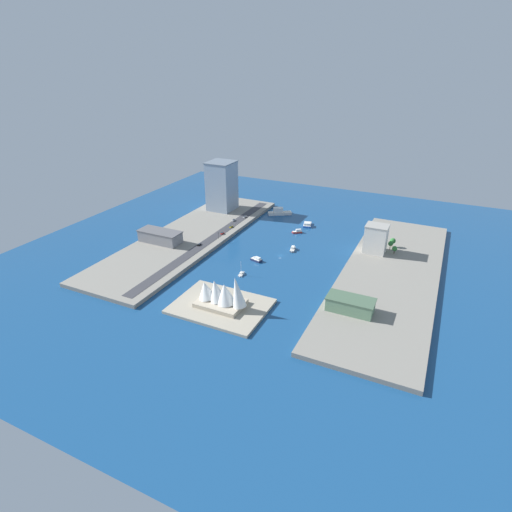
{
  "coord_description": "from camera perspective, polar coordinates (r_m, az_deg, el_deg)",
  "views": [
    {
      "loc": [
        -117.04,
        293.17,
        151.57
      ],
      "look_at": [
        13.11,
        20.55,
        5.76
      ],
      "focal_mm": 28.56,
      "sensor_mm": 36.0,
      "label": 1
    }
  ],
  "objects": [
    {
      "name": "sedan_silver",
      "position": [
        416.93,
        -3.15,
        5.02
      ],
      "size": [
        1.96,
        5.18,
        1.7
      ],
      "color": "black",
      "rests_on": "road_strip"
    },
    {
      "name": "terminal_long_green",
      "position": [
        273.88,
        13.07,
        -6.63
      ],
      "size": [
        30.98,
        14.94,
        9.42
      ],
      "color": "slate",
      "rests_on": "quay_west"
    },
    {
      "name": "yacht_sleek_gray",
      "position": [
        360.15,
        5.16,
        0.98
      ],
      "size": [
        5.91,
        11.54,
        3.3
      ],
      "color": "#999EA3",
      "rests_on": "ground_plane"
    },
    {
      "name": "quay_west",
      "position": [
        330.3,
        18.23,
        -2.65
      ],
      "size": [
        70.0,
        240.0,
        3.17
      ],
      "primitive_type": "cube",
      "color": "gray",
      "rests_on": "ground_plane"
    },
    {
      "name": "sailboat_small_white",
      "position": [
        318.01,
        -2.08,
        -2.53
      ],
      "size": [
        4.33,
        8.74,
        12.05
      ],
      "color": "white",
      "rests_on": "ground_plane"
    },
    {
      "name": "traffic_light_waterfront",
      "position": [
        373.95,
        -5.28,
        2.99
      ],
      "size": [
        0.36,
        0.36,
        6.5
      ],
      "color": "black",
      "rests_on": "quay_east"
    },
    {
      "name": "opera_landmark",
      "position": [
        273.48,
        -4.9,
        -5.34
      ],
      "size": [
        37.55,
        21.64,
        24.78
      ],
      "color": "#BCAD93",
      "rests_on": "peninsula_point"
    },
    {
      "name": "quay_east",
      "position": [
        389.76,
        -9.14,
        2.79
      ],
      "size": [
        70.0,
        240.0,
        3.17
      ],
      "primitive_type": "cube",
      "color": "gray",
      "rests_on": "ground_plane"
    },
    {
      "name": "ferry_white_commuter",
      "position": [
        444.54,
        3.3,
        6.17
      ],
      "size": [
        25.72,
        19.28,
        7.86
      ],
      "color": "silver",
      "rests_on": "ground_plane"
    },
    {
      "name": "tower_tall_glass",
      "position": [
        446.1,
        -4.82,
        9.76
      ],
      "size": [
        27.12,
        28.0,
        52.11
      ],
      "color": "#8C9EB2",
      "rests_on": "quay_east"
    },
    {
      "name": "ground_plane",
      "position": [
        350.17,
        3.39,
        0.07
      ],
      "size": [
        440.0,
        440.0,
        0.0
      ],
      "primitive_type": "plane",
      "color": "navy"
    },
    {
      "name": "warehouse_low_gray",
      "position": [
        376.06,
        -13.27,
        2.69
      ],
      "size": [
        39.67,
        16.58,
        10.67
      ],
      "color": "gray",
      "rests_on": "quay_east"
    },
    {
      "name": "catamaran_blue",
      "position": [
        415.82,
        7.22,
        4.42
      ],
      "size": [
        11.02,
        16.48,
        4.27
      ],
      "color": "blue",
      "rests_on": "ground_plane"
    },
    {
      "name": "suv_black",
      "position": [
        364.34,
        -7.96,
        1.62
      ],
      "size": [
        1.89,
        4.82,
        1.49
      ],
      "color": "black",
      "rests_on": "road_strip"
    },
    {
      "name": "taxi_yellow_cab",
      "position": [
        400.93,
        -3.5,
        4.13
      ],
      "size": [
        2.17,
        4.56,
        1.51
      ],
      "color": "black",
      "rests_on": "road_strip"
    },
    {
      "name": "patrol_launch_navy",
      "position": [
        339.61,
        0.06,
        -0.48
      ],
      "size": [
        11.3,
        7.07,
        3.66
      ],
      "color": "#1E284C",
      "rests_on": "ground_plane"
    },
    {
      "name": "pickup_red",
      "position": [
        385.77,
        -4.74,
        3.21
      ],
      "size": [
        1.89,
        4.36,
        1.74
      ],
      "color": "black",
      "rests_on": "road_strip"
    },
    {
      "name": "van_white",
      "position": [
        426.36,
        -1.61,
        5.52
      ],
      "size": [
        1.87,
        5.04,
        1.67
      ],
      "color": "black",
      "rests_on": "road_strip"
    },
    {
      "name": "park_tree_cluster",
      "position": [
        369.98,
        18.61,
        1.62
      ],
      "size": [
        8.78,
        17.77,
        8.35
      ],
      "color": "brown",
      "rests_on": "quay_west"
    },
    {
      "name": "tugboat_red",
      "position": [
        397.36,
        5.82,
        3.43
      ],
      "size": [
        9.95,
        8.09,
        3.84
      ],
      "color": "red",
      "rests_on": "ground_plane"
    },
    {
      "name": "peninsula_point",
      "position": [
        278.94,
        -4.96,
        -7.01
      ],
      "size": [
        63.15,
        46.64,
        2.0
      ],
      "primitive_type": "cube",
      "color": "#A89E89",
      "rests_on": "ground_plane"
    },
    {
      "name": "road_strip",
      "position": [
        377.08,
        -6.2,
        2.44
      ],
      "size": [
        9.38,
        228.0,
        0.15
      ],
      "primitive_type": "cube",
      "color": "#38383D",
      "rests_on": "quay_east"
    },
    {
      "name": "hotel_broad_white",
      "position": [
        358.28,
        16.43,
        2.33
      ],
      "size": [
        18.53,
        15.87,
        24.45
      ],
      "color": "silver",
      "rests_on": "quay_west"
    }
  ]
}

